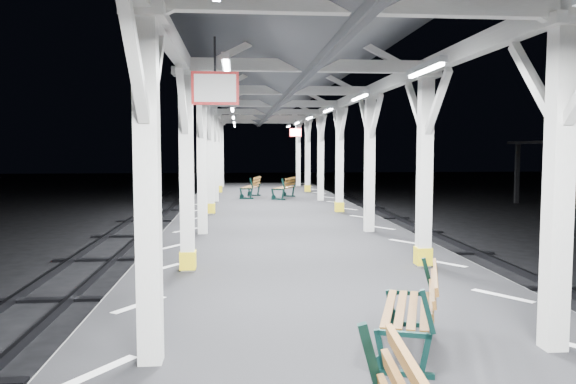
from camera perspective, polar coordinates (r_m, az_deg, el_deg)
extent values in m
plane|color=black|center=(7.97, 3.86, -17.87)|extent=(120.00, 120.00, 0.00)
cube|color=black|center=(7.80, 3.88, -14.47)|extent=(6.00, 50.00, 1.00)
cube|color=silver|center=(7.67, -14.85, -11.01)|extent=(1.00, 48.00, 0.01)
cube|color=silver|center=(8.38, 20.94, -9.82)|extent=(1.00, 48.00, 0.01)
cube|color=silver|center=(5.36, -14.05, -0.30)|extent=(0.22, 0.22, 3.20)
cube|color=silver|center=(5.48, -14.40, 17.26)|extent=(0.40, 0.40, 0.12)
cube|color=silver|center=(5.93, -13.43, 11.29)|extent=(0.10, 0.99, 0.99)
cube|color=silver|center=(4.85, -15.35, 12.79)|extent=(0.10, 0.99, 0.99)
cube|color=silver|center=(9.33, -10.25, 1.77)|extent=(0.22, 0.22, 3.20)
cube|color=silver|center=(9.40, -10.40, 11.94)|extent=(0.40, 0.40, 0.12)
cube|color=yellow|center=(9.50, -10.13, -6.81)|extent=(0.26, 0.26, 0.30)
cube|color=silver|center=(9.89, -10.06, 8.60)|extent=(0.10, 0.99, 0.99)
cube|color=silver|center=(8.80, -10.68, 9.10)|extent=(0.10, 0.99, 0.99)
cube|color=silver|center=(13.31, -8.72, 2.61)|extent=(0.22, 0.22, 3.20)
cube|color=silver|center=(13.36, -8.81, 9.74)|extent=(0.40, 0.40, 0.12)
cube|color=silver|center=(13.87, -8.64, 7.43)|extent=(0.10, 0.99, 0.99)
cube|color=silver|center=(12.78, -8.94, 7.68)|extent=(0.10, 0.99, 0.99)
cube|color=silver|center=(17.30, -7.90, 3.05)|extent=(0.22, 0.22, 3.20)
cube|color=silver|center=(17.34, -7.96, 8.54)|extent=(0.40, 0.40, 0.12)
cube|color=yellow|center=(17.40, -7.85, -1.63)|extent=(0.26, 0.26, 0.30)
cube|color=silver|center=(17.86, -7.85, 6.79)|extent=(0.10, 0.99, 0.99)
cube|color=silver|center=(16.76, -8.03, 6.94)|extent=(0.10, 0.99, 0.99)
cube|color=silver|center=(21.30, -7.38, 3.33)|extent=(0.22, 0.22, 3.20)
cube|color=silver|center=(21.33, -7.43, 7.80)|extent=(0.40, 0.40, 0.12)
cube|color=silver|center=(21.86, -7.36, 6.38)|extent=(0.10, 0.99, 0.99)
cube|color=silver|center=(20.76, -7.47, 6.48)|extent=(0.10, 0.99, 0.99)
cube|color=silver|center=(25.30, -7.03, 3.52)|extent=(0.22, 0.22, 3.20)
cube|color=silver|center=(25.32, -7.07, 7.28)|extent=(0.40, 0.40, 0.12)
cube|color=yellow|center=(25.36, -7.00, 0.32)|extent=(0.26, 0.26, 0.30)
cube|color=silver|center=(25.85, -7.01, 6.10)|extent=(0.10, 0.99, 0.99)
cube|color=silver|center=(24.75, -7.10, 6.16)|extent=(0.10, 0.99, 0.99)
cube|color=silver|center=(29.29, -6.77, 3.66)|extent=(0.22, 0.22, 3.20)
cube|color=silver|center=(29.32, -6.80, 6.91)|extent=(0.40, 0.40, 0.12)
cube|color=silver|center=(29.85, -6.76, 5.89)|extent=(0.10, 0.99, 0.99)
cube|color=silver|center=(28.75, -6.83, 5.94)|extent=(0.10, 0.99, 0.99)
cube|color=silver|center=(6.17, 25.76, 0.00)|extent=(0.22, 0.22, 3.20)
cube|color=silver|center=(6.28, 26.30, 15.29)|extent=(0.40, 0.40, 0.12)
cube|color=silver|center=(6.67, 23.65, 10.28)|extent=(0.10, 0.99, 0.99)
cube|color=silver|center=(9.81, 13.71, 1.85)|extent=(0.22, 0.22, 3.20)
cube|color=silver|center=(9.88, 13.89, 11.51)|extent=(0.40, 0.40, 0.12)
cube|color=yellow|center=(9.98, 13.55, -6.32)|extent=(0.26, 0.26, 0.30)
cube|color=silver|center=(10.35, 12.84, 8.37)|extent=(0.10, 0.99, 0.99)
cube|color=silver|center=(9.31, 14.94, 8.77)|extent=(0.10, 0.99, 0.99)
cube|color=silver|center=(13.66, 8.29, 2.66)|extent=(0.22, 0.22, 3.20)
cube|color=silver|center=(13.71, 8.37, 9.61)|extent=(0.40, 0.40, 0.12)
cube|color=silver|center=(14.20, 7.82, 7.38)|extent=(0.10, 0.99, 0.99)
cube|color=silver|center=(13.14, 8.91, 7.60)|extent=(0.10, 0.99, 0.99)
cube|color=silver|center=(17.57, 5.26, 3.10)|extent=(0.22, 0.22, 3.20)
cube|color=silver|center=(17.61, 5.30, 8.51)|extent=(0.40, 0.40, 0.12)
cube|color=yellow|center=(17.67, 5.23, -1.51)|extent=(0.26, 0.26, 0.30)
cube|color=silver|center=(18.12, 4.97, 6.78)|extent=(0.10, 0.99, 0.99)
cube|color=silver|center=(17.04, 5.63, 6.92)|extent=(0.10, 0.99, 0.99)
cube|color=silver|center=(21.52, 3.34, 3.38)|extent=(0.22, 0.22, 3.20)
cube|color=silver|center=(21.55, 3.36, 7.79)|extent=(0.40, 0.40, 0.12)
cube|color=silver|center=(22.07, 3.14, 6.39)|extent=(0.10, 0.99, 0.99)
cube|color=silver|center=(20.98, 3.58, 6.49)|extent=(0.10, 0.99, 0.99)
cube|color=silver|center=(25.48, 2.01, 3.56)|extent=(0.22, 0.22, 3.20)
cube|color=silver|center=(25.51, 2.03, 7.29)|extent=(0.40, 0.40, 0.12)
cube|color=yellow|center=(25.54, 2.01, 0.38)|extent=(0.26, 0.26, 0.30)
cube|color=silver|center=(26.03, 1.87, 6.12)|extent=(0.10, 0.99, 0.99)
cube|color=silver|center=(24.94, 2.18, 6.18)|extent=(0.10, 0.99, 0.99)
cube|color=silver|center=(29.45, 1.05, 3.70)|extent=(0.22, 0.22, 3.20)
cube|color=silver|center=(29.48, 1.05, 6.93)|extent=(0.40, 0.40, 0.12)
cube|color=silver|center=(30.01, 0.94, 5.91)|extent=(0.10, 0.99, 0.99)
cube|color=silver|center=(28.91, 1.17, 5.96)|extent=(0.10, 0.99, 0.99)
cube|color=silver|center=(7.45, -11.87, 14.82)|extent=(0.18, 48.00, 0.24)
cube|color=silver|center=(8.05, 18.68, 13.89)|extent=(0.18, 48.00, 0.24)
cube|color=silver|center=(5.57, 7.50, 18.42)|extent=(4.20, 0.14, 0.20)
cube|color=silver|center=(9.45, 2.07, 12.70)|extent=(4.20, 0.14, 0.20)
cube|color=silver|center=(13.40, -0.11, 10.29)|extent=(4.20, 0.14, 0.20)
cube|color=silver|center=(17.37, -1.28, 8.98)|extent=(4.20, 0.14, 0.20)
cube|color=silver|center=(21.35, -2.01, 8.15)|extent=(4.20, 0.14, 0.20)
cube|color=silver|center=(25.34, -2.50, 7.58)|extent=(4.20, 0.14, 0.20)
cube|color=silver|center=(29.33, -2.87, 7.17)|extent=(4.20, 0.14, 0.20)
cube|color=#484B50|center=(7.91, 13.90, 18.16)|extent=(2.80, 49.00, 1.45)
cube|color=silver|center=(7.36, -6.27, 12.80)|extent=(0.10, 1.35, 0.08)
cube|color=white|center=(7.35, -6.27, 12.42)|extent=(0.05, 1.25, 0.05)
cube|color=silver|center=(11.33, -5.87, 9.90)|extent=(0.10, 1.35, 0.08)
cube|color=white|center=(11.32, -5.87, 9.64)|extent=(0.05, 1.25, 0.05)
cube|color=silver|center=(15.32, -5.68, 8.50)|extent=(0.10, 1.35, 0.08)
cube|color=white|center=(15.31, -5.68, 8.31)|extent=(0.05, 1.25, 0.05)
cube|color=silver|center=(19.31, -5.57, 7.68)|extent=(0.10, 1.35, 0.08)
cube|color=white|center=(19.31, -5.57, 7.53)|extent=(0.05, 1.25, 0.05)
cube|color=silver|center=(23.30, -5.49, 7.14)|extent=(0.10, 1.35, 0.08)
cube|color=white|center=(23.30, -5.49, 7.02)|extent=(0.05, 1.25, 0.05)
cube|color=silver|center=(27.30, -5.44, 6.76)|extent=(0.10, 1.35, 0.08)
cube|color=white|center=(27.30, -5.44, 6.66)|extent=(0.05, 1.25, 0.05)
cube|color=silver|center=(7.76, 13.78, 12.27)|extent=(0.10, 1.35, 0.08)
cube|color=white|center=(7.75, 13.77, 11.90)|extent=(0.05, 1.25, 0.05)
cube|color=silver|center=(11.59, 7.28, 9.76)|extent=(0.10, 1.35, 0.08)
cube|color=white|center=(11.59, 7.28, 9.51)|extent=(0.05, 1.25, 0.05)
cube|color=silver|center=(15.51, 4.08, 8.46)|extent=(0.10, 1.35, 0.08)
cube|color=white|center=(15.51, 4.08, 8.28)|extent=(0.05, 1.25, 0.05)
cube|color=silver|center=(19.47, 2.18, 7.67)|extent=(0.10, 1.35, 0.08)
cube|color=white|center=(19.46, 2.18, 7.53)|extent=(0.05, 1.25, 0.05)
cube|color=silver|center=(23.43, 0.93, 7.15)|extent=(0.10, 1.35, 0.08)
cube|color=white|center=(23.43, 0.93, 7.03)|extent=(0.05, 1.25, 0.05)
cube|color=silver|center=(27.41, 0.04, 6.77)|extent=(0.10, 1.35, 0.08)
cube|color=white|center=(27.41, 0.04, 6.67)|extent=(0.05, 1.25, 0.05)
cylinder|color=black|center=(6.12, -7.45, 13.72)|extent=(0.02, 0.02, 0.36)
cube|color=red|center=(6.07, -7.41, 10.41)|extent=(0.50, 0.03, 0.35)
cube|color=white|center=(6.07, -7.41, 10.41)|extent=(0.44, 0.04, 0.29)
cylinder|color=black|center=(23.80, 0.77, 6.91)|extent=(0.02, 0.02, 0.36)
cube|color=red|center=(23.79, 0.77, 6.06)|extent=(0.50, 0.03, 0.35)
cube|color=white|center=(23.79, 0.77, 6.06)|extent=(0.44, 0.05, 0.29)
cube|color=black|center=(33.00, 22.25, 1.80)|extent=(0.20, 0.20, 3.30)
sphere|color=silver|center=(32.97, 22.33, 4.53)|extent=(0.20, 0.20, 0.20)
cube|color=black|center=(3.50, 8.56, -16.88)|extent=(0.19, 0.07, 0.50)
cube|color=black|center=(5.36, 11.66, -17.64)|extent=(0.53, 0.23, 0.05)
cube|color=black|center=(5.30, 9.45, -15.74)|extent=(0.15, 0.09, 0.42)
cube|color=black|center=(5.29, 13.73, -15.86)|extent=(0.13, 0.08, 0.42)
cube|color=black|center=(5.16, 14.02, -11.71)|extent=(0.15, 0.09, 0.40)
cube|color=black|center=(6.72, 12.18, -12.99)|extent=(0.53, 0.23, 0.05)
cube|color=black|center=(6.68, 10.46, -11.46)|extent=(0.15, 0.09, 0.42)
cube|color=black|center=(6.67, 13.80, -11.54)|extent=(0.13, 0.08, 0.42)
cube|color=black|center=(6.57, 14.02, -8.20)|extent=(0.15, 0.09, 0.40)
cube|color=brown|center=(5.92, 10.23, -11.52)|extent=(0.53, 1.33, 0.03)
cube|color=brown|center=(5.92, 11.39, -11.56)|extent=(0.53, 1.33, 0.03)
cube|color=brown|center=(5.92, 12.55, -11.59)|extent=(0.53, 1.33, 0.03)
cube|color=brown|center=(5.91, 13.72, -11.61)|extent=(0.53, 1.33, 0.03)
cube|color=brown|center=(5.88, 14.37, -10.44)|extent=(0.49, 1.32, 0.09)
cube|color=brown|center=(5.85, 14.57, -9.32)|extent=(0.49, 1.32, 0.09)
cube|color=brown|center=(5.83, 14.77, -8.20)|extent=(0.49, 1.32, 0.09)
cube|color=black|center=(21.79, -1.00, -0.74)|extent=(0.55, 0.26, 0.06)
cube|color=black|center=(21.83, -1.52, -0.23)|extent=(0.15, 0.10, 0.44)
cube|color=black|center=(21.72, -0.52, -0.26)|extent=(0.14, 0.09, 0.44)
cube|color=black|center=(21.68, -0.48, 0.84)|extent=(0.16, 0.10, 0.41)
cube|color=black|center=(23.24, 0.08, -0.41)|extent=(0.55, 0.26, 0.06)
cube|color=black|center=(23.28, -0.41, 0.07)|extent=(0.15, 0.10, 0.44)
cube|color=black|center=(23.17, 0.53, 0.04)|extent=(0.14, 0.09, 0.44)
cube|color=black|center=(23.14, 0.58, 1.07)|extent=(0.16, 0.10, 0.41)
cube|color=brown|center=(22.53, -0.90, 0.45)|extent=(0.59, 1.37, 0.03)
cube|color=brown|center=(22.50, -0.60, 0.44)|extent=(0.59, 1.37, 0.03)
cube|color=brown|center=(22.46, -0.30, 0.43)|extent=(0.59, 1.37, 0.03)
cube|color=brown|center=(22.43, 0.00, 0.43)|extent=(0.59, 1.37, 0.03)
cube|color=brown|center=(22.40, 0.16, 0.76)|extent=(0.56, 1.36, 0.09)
cube|color=brown|center=(22.39, 0.21, 1.08)|extent=(0.56, 1.36, 0.09)
cube|color=brown|center=(22.38, 0.26, 1.39)|extent=(0.56, 1.36, 0.09)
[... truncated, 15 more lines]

